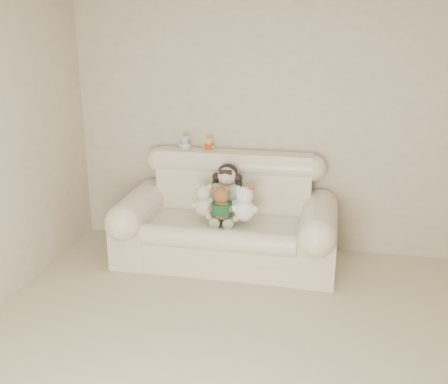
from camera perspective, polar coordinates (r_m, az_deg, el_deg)
wall_back at (r=5.31m, az=7.63°, el=7.23°), size 4.50×0.00×4.50m
sofa at (r=5.11m, az=0.23°, el=-2.17°), size 2.10×0.95×1.03m
seated_child at (r=5.12m, az=0.32°, el=0.06°), size 0.40×0.46×0.56m
brown_teddy at (r=4.91m, az=-0.26°, el=-0.84°), size 0.30×0.27×0.38m
white_cat at (r=4.88m, az=2.23°, el=-0.85°), size 0.30×0.26×0.40m
cream_teddy at (r=5.01m, az=-2.18°, el=-0.56°), size 0.25×0.19×0.37m
yellow_mini_bear at (r=5.37m, az=-1.64°, el=5.26°), size 0.11×0.09×0.17m
grey_mini_plush at (r=5.39m, az=-4.19°, el=5.38°), size 0.14×0.12×0.19m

